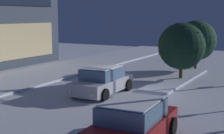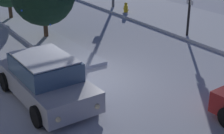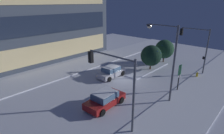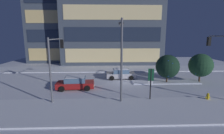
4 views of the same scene
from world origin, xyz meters
TOP-DOWN VIEW (x-y plane):
  - ground at (0.00, 0.00)m, footprint 52.00×52.00m
  - median_strip at (5.31, -0.41)m, footprint 9.00×1.80m
  - car_far at (-0.57, 1.97)m, footprint 4.34×2.12m
  - fire_hydrant at (7.21, -6.83)m, footprint 0.48×0.26m

SIDE VIEW (x-z plane):
  - ground at x=0.00m, z-range 0.00..0.00m
  - median_strip at x=5.31m, z-range 0.00..0.14m
  - fire_hydrant at x=7.21m, z-range -0.02..0.75m
  - car_far at x=-0.57m, z-range -0.04..1.46m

